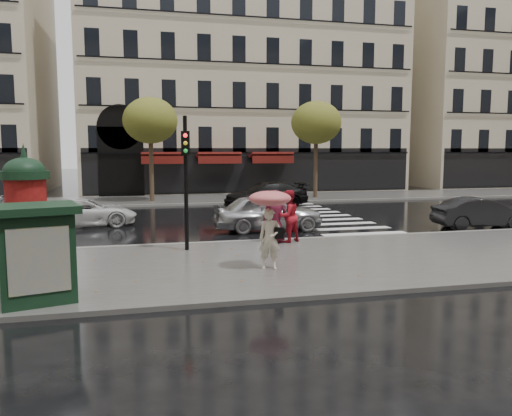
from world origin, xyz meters
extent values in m
plane|color=black|center=(0.00, 0.00, 0.00)|extent=(160.00, 160.00, 0.00)
cube|color=#474744|center=(0.00, -0.50, 0.06)|extent=(90.00, 7.00, 0.12)
cube|color=#474744|center=(0.00, 19.00, 0.06)|extent=(90.00, 6.00, 0.12)
cube|color=slate|center=(0.00, 3.00, 0.07)|extent=(90.00, 0.25, 0.14)
cube|color=slate|center=(0.00, 16.00, 0.07)|extent=(90.00, 0.25, 0.14)
cube|color=silver|center=(6.00, 9.60, 0.01)|extent=(3.60, 11.75, 0.01)
cube|color=#B7A88C|center=(6.00, 30.00, 10.00)|extent=(26.00, 14.00, 20.00)
cube|color=#B7A88C|center=(34.00, 30.00, 10.00)|extent=(24.00, 14.00, 20.00)
cylinder|color=#38281C|center=(-2.00, 18.00, 2.60)|extent=(0.28, 0.28, 5.20)
ellipsoid|color=#45561B|center=(-2.00, 18.00, 5.20)|extent=(3.40, 3.40, 2.89)
cylinder|color=#38281C|center=(9.00, 18.00, 2.60)|extent=(0.28, 0.28, 5.20)
ellipsoid|color=#45561B|center=(9.00, 18.00, 5.20)|extent=(3.40, 3.40, 2.89)
imported|color=beige|center=(0.61, -1.33, 0.95)|extent=(0.65, 0.48, 1.67)
cylinder|color=black|center=(0.61, -1.33, 1.51)|extent=(0.02, 0.02, 1.06)
ellipsoid|color=#DF2962|center=(0.61, -1.33, 2.06)|extent=(1.16, 1.16, 0.40)
cone|color=black|center=(0.61, -1.33, 2.30)|extent=(0.04, 0.04, 0.09)
cube|color=black|center=(0.86, -1.40, 1.12)|extent=(0.24, 0.11, 0.31)
imported|color=#B01523|center=(2.27, 2.40, 1.04)|extent=(1.11, 1.02, 1.85)
imported|color=#4E0F20|center=(1.79, 2.40, 1.05)|extent=(1.04, 0.83, 1.86)
cylinder|color=black|center=(-5.84, 0.34, 0.25)|extent=(1.24, 1.24, 0.27)
cylinder|color=maroon|center=(-5.84, 0.34, 1.49)|extent=(1.06, 1.06, 2.22)
cylinder|color=black|center=(-5.84, 0.34, 2.69)|extent=(1.28, 1.28, 0.22)
ellipsoid|color=black|center=(-5.84, 0.34, 2.78)|extent=(1.10, 1.10, 0.77)
cone|color=black|center=(-5.84, 0.34, 3.36)|extent=(0.18, 0.18, 0.40)
cylinder|color=black|center=(-1.35, 1.80, 2.28)|extent=(0.13, 0.13, 4.32)
cube|color=black|center=(-1.37, 1.56, 3.57)|extent=(0.28, 0.21, 0.76)
cube|color=black|center=(-5.01, -3.00, 1.08)|extent=(1.72, 1.53, 1.92)
cube|color=black|center=(-5.01, -3.00, 2.13)|extent=(2.06, 1.86, 0.16)
imported|color=#AEAFB3|center=(2.39, 5.70, 0.77)|extent=(4.57, 1.88, 1.55)
imported|color=black|center=(11.51, 4.20, 0.66)|extent=(4.14, 1.89, 1.32)
imported|color=white|center=(-5.20, 8.62, 0.63)|extent=(4.75, 2.67, 1.25)
imported|color=black|center=(4.51, 14.24, 0.73)|extent=(5.17, 2.41, 1.46)
camera|label=1|loc=(-2.85, -14.29, 3.37)|focal=35.00mm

